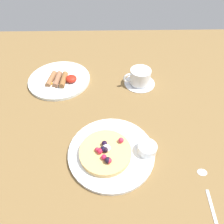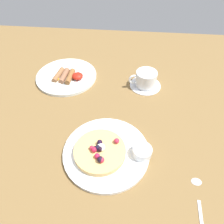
% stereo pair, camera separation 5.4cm
% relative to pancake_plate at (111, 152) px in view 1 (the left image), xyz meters
% --- Properties ---
extents(ground_plane, '(1.73, 1.37, 0.03)m').
position_rel_pancake_plate_xyz_m(ground_plane, '(-0.05, 0.12, -0.02)').
color(ground_plane, brown).
extents(pancake_plate, '(0.26, 0.26, 0.01)m').
position_rel_pancake_plate_xyz_m(pancake_plate, '(0.00, 0.00, 0.00)').
color(pancake_plate, white).
rests_on(pancake_plate, ground_plane).
extents(pancake_with_berries, '(0.15, 0.15, 0.04)m').
position_rel_pancake_plate_xyz_m(pancake_with_berries, '(-0.02, -0.01, 0.02)').
color(pancake_with_berries, '#DEB166').
rests_on(pancake_with_berries, pancake_plate).
extents(syrup_ramekin, '(0.06, 0.06, 0.03)m').
position_rel_pancake_plate_xyz_m(syrup_ramekin, '(0.10, -0.00, 0.02)').
color(syrup_ramekin, white).
rests_on(syrup_ramekin, pancake_plate).
extents(breakfast_plate, '(0.25, 0.25, 0.01)m').
position_rel_pancake_plate_xyz_m(breakfast_plate, '(-0.21, 0.35, -0.00)').
color(breakfast_plate, white).
rests_on(breakfast_plate, ground_plane).
extents(fried_breakfast, '(0.14, 0.10, 0.03)m').
position_rel_pancake_plate_xyz_m(fried_breakfast, '(-0.20, 0.33, 0.02)').
color(fried_breakfast, brown).
rests_on(fried_breakfast, breakfast_plate).
extents(coffee_saucer, '(0.12, 0.12, 0.01)m').
position_rel_pancake_plate_xyz_m(coffee_saucer, '(0.12, 0.33, -0.00)').
color(coffee_saucer, white).
rests_on(coffee_saucer, ground_plane).
extents(coffee_cup, '(0.11, 0.08, 0.06)m').
position_rel_pancake_plate_xyz_m(coffee_cup, '(0.12, 0.33, 0.03)').
color(coffee_cup, white).
rests_on(coffee_cup, coffee_saucer).
extents(teaspoon, '(0.03, 0.16, 0.01)m').
position_rel_pancake_plate_xyz_m(teaspoon, '(0.25, -0.11, -0.00)').
color(teaspoon, silver).
rests_on(teaspoon, ground_plane).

